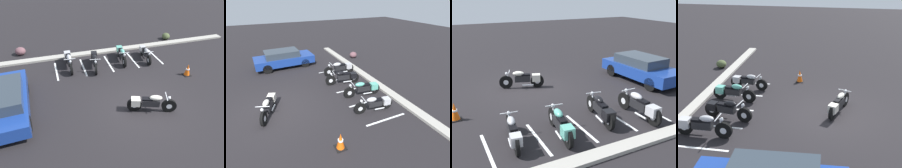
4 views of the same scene
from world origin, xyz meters
The scene contains 14 objects.
ground centered at (0.00, 0.00, 0.00)m, with size 60.00×60.00×0.00m, color black.
motorcycle_cream_featured centered at (0.10, -0.28, 0.44)m, with size 2.03×0.95×0.83m.
parked_bike_0 centered at (-2.63, 4.72, 0.47)m, with size 0.62×2.22×0.87m.
parked_bike_1 centered at (-1.20, 4.29, 0.45)m, with size 0.71×2.14×0.84m.
parked_bike_2 centered at (0.56, 4.63, 0.44)m, with size 0.64×2.12×0.84m.
parked_bike_3 centered at (2.02, 4.36, 0.41)m, with size 0.61×1.98×0.78m.
concrete_curb centered at (0.00, 6.08, 0.06)m, with size 18.00×0.50×0.12m, color #A8A399.
landscape_rock_1 centered at (4.87, 6.86, 0.23)m, with size 0.62×0.57×0.47m, color #495432.
traffic_cone centered at (3.42, 1.86, 0.32)m, with size 0.40×0.40×0.68m.
stall_line_0 centered at (-3.42, 4.42, 0.00)m, with size 0.10×2.10×0.00m, color white.
stall_line_1 centered at (-1.87, 4.42, 0.00)m, with size 0.10×2.10×0.00m, color white.
stall_line_2 centered at (-0.31, 4.42, 0.00)m, with size 0.10×2.10×0.00m, color white.
stall_line_3 centered at (1.25, 4.42, 0.00)m, with size 0.10×2.10×0.00m, color white.
stall_line_4 centered at (2.81, 4.42, 0.00)m, with size 0.10×2.10×0.00m, color white.
Camera 4 is at (-12.05, -0.29, 6.28)m, focal length 50.00 mm.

